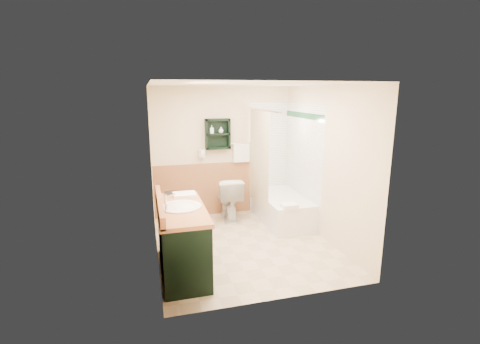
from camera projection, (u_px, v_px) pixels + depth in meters
name	position (u px, v px, depth m)	size (l,w,h in m)	color
floor	(244.00, 244.00, 5.35)	(3.00, 3.00, 0.00)	beige
back_wall	(222.00, 152.00, 6.51)	(2.60, 0.04, 2.40)	#FFEDC7
left_wall	(152.00, 174.00, 4.74)	(0.04, 3.00, 2.40)	#FFEDC7
right_wall	(326.00, 164.00, 5.42)	(0.04, 3.00, 2.40)	#FFEDC7
ceiling	(245.00, 82.00, 4.81)	(2.60, 3.00, 0.04)	white
wainscot_left	(157.00, 222.00, 4.91)	(2.98, 2.98, 1.00)	#BA7B4B
wainscot_back	(223.00, 188.00, 6.63)	(2.58, 2.58, 1.00)	#BA7B4B
mirror_frame	(156.00, 160.00, 4.17)	(1.30, 1.30, 1.00)	#965E31
mirror_glass	(156.00, 159.00, 4.17)	(1.20, 1.20, 0.90)	white
tile_right	(302.00, 164.00, 6.15)	(1.50, 1.50, 2.10)	white
tile_back	(274.00, 157.00, 6.77)	(0.95, 0.95, 2.10)	white
tile_accent	(303.00, 115.00, 5.96)	(1.50, 1.50, 0.10)	#134323
wall_shelf	(218.00, 134.00, 6.30)	(0.45, 0.15, 0.55)	black
hair_dryer	(202.00, 153.00, 6.32)	(0.10, 0.24, 0.18)	white
towel_bar	(241.00, 144.00, 6.50)	(0.40, 0.06, 0.40)	white
curtain_rod	(263.00, 110.00, 5.74)	(0.03, 0.03, 1.60)	silver
shower_curtain	(259.00, 159.00, 6.10)	(1.05, 1.05, 1.70)	beige
vanity	(182.00, 239.00, 4.47)	(0.59, 1.38, 0.88)	black
bathtub	(281.00, 208.00, 6.30)	(0.72, 1.50, 0.48)	white
toilet	(229.00, 198.00, 6.38)	(0.44, 0.79, 0.78)	white
counter_towel	(184.00, 195.00, 4.84)	(0.31, 0.24, 0.04)	white
vanity_book	(164.00, 187.00, 4.88)	(0.18, 0.02, 0.24)	black
tub_towel	(289.00, 206.00, 5.56)	(0.25, 0.20, 0.07)	white
soap_bottle_a	(212.00, 131.00, 6.25)	(0.07, 0.15, 0.07)	white
soap_bottle_b	(221.00, 131.00, 6.29)	(0.09, 0.11, 0.09)	white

